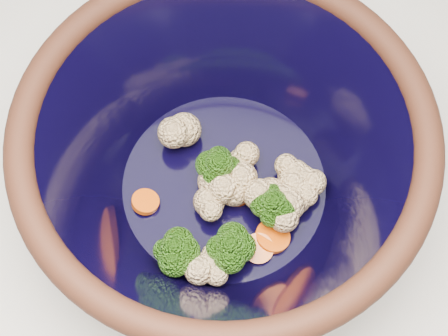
{
  "coord_description": "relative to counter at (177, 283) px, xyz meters",
  "views": [
    {
      "loc": [
        0.13,
        -0.25,
        1.48
      ],
      "look_at": [
        0.08,
        -0.01,
        0.97
      ],
      "focal_mm": 50.0,
      "sensor_mm": 36.0,
      "label": 1
    }
  ],
  "objects": [
    {
      "name": "counter",
      "position": [
        0.0,
        0.0,
        0.0
      ],
      "size": [
        1.2,
        1.2,
        0.9
      ],
      "primitive_type": "cube",
      "color": "silver",
      "rests_on": "ground"
    },
    {
      "name": "vegetable_pile",
      "position": [
        0.1,
        -0.03,
        0.5
      ],
      "size": [
        0.17,
        0.16,
        0.05
      ],
      "color": "#608442",
      "rests_on": "mixing_bowl"
    },
    {
      "name": "ground",
      "position": [
        0.0,
        0.0,
        -0.45
      ],
      "size": [
        3.0,
        3.0,
        0.0
      ],
      "primitive_type": "plane",
      "color": "#9E7A54",
      "rests_on": "ground"
    },
    {
      "name": "mixing_bowl",
      "position": [
        0.08,
        -0.01,
        0.54
      ],
      "size": [
        0.39,
        0.39,
        0.15
      ],
      "rotation": [
        0.0,
        0.0,
        0.16
      ],
      "color": "black",
      "rests_on": "counter"
    }
  ]
}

